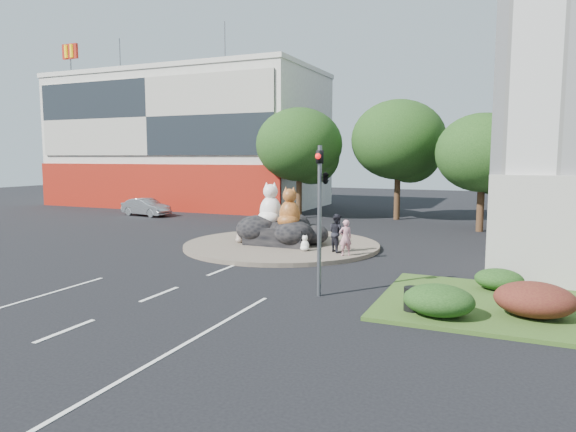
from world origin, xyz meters
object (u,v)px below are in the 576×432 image
Objects in this scene: parked_car at (146,207)px; litter_bin at (412,299)px; kitten_calico at (240,235)px; cat_tabby at (290,207)px; cat_white at (271,204)px; kitten_white at (305,243)px; pedestrian_pink at (345,238)px; pedestrian_dark at (337,233)px.

parked_car reaches higher than litter_bin.
kitten_calico is 13.14m from litter_bin.
kitten_calico is at bearing 141.55° from litter_bin.
kitten_calico is at bearing 179.95° from cat_tabby.
parked_car is at bearing 143.99° from litter_bin.
cat_white is 3.44m from kitten_white.
parked_car is (-19.54, 10.32, -0.32)m from pedestrian_pink.
litter_bin is at bearing -118.06° from parked_car.
cat_tabby reaches higher than kitten_calico.
cat_white is at bearing 24.70° from pedestrian_dark.
cat_white is at bearing -111.37° from parked_car.
pedestrian_dark is at bearing -84.35° from pedestrian_pink.
kitten_white is 0.43× the size of pedestrian_dark.
litter_bin is (8.90, -8.92, -1.75)m from cat_white.
litter_bin is (6.33, -7.31, -0.11)m from kitten_white.
pedestrian_dark is (1.47, 0.33, 0.51)m from kitten_white.
cat_tabby is (1.33, -0.57, -0.09)m from cat_white.
kitten_white is at bearing -46.44° from pedestrian_pink.
pedestrian_dark is 21.22m from parked_car.
kitten_calico is 0.46× the size of pedestrian_dark.
kitten_calico is (-1.39, -0.75, -1.60)m from cat_white.
pedestrian_dark is (4.04, -1.28, -1.12)m from cat_white.
cat_tabby reaches higher than pedestrian_pink.
kitten_white is (3.96, -0.86, -0.03)m from kitten_calico.
pedestrian_pink is 0.39× the size of parked_car.
cat_tabby is 1.15× the size of pedestrian_dark.
pedestrian_pink reaches higher than kitten_white.
pedestrian_dark reaches higher than kitten_white.
cat_tabby is at bearing 6.33° from kitten_calico.
parked_car is (-17.43, 9.96, 0.11)m from kitten_white.
cat_white reaches higher than kitten_white.
cat_tabby is 18.55m from parked_car.
cat_white is 2.70× the size of kitten_calico.
cat_white is 2.25m from kitten_calico.
kitten_white is (1.24, -1.03, -1.55)m from cat_tabby.
kitten_calico is (-2.73, -0.18, -1.52)m from cat_tabby.
parked_car reaches higher than kitten_white.
pedestrian_pink is (3.34, -1.39, -1.12)m from cat_tabby.
pedestrian_pink reaches higher than kitten_calico.
kitten_calico is at bearing -152.48° from cat_white.
cat_white is at bearing -59.57° from pedestrian_pink.
cat_tabby is 3.12m from kitten_calico.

